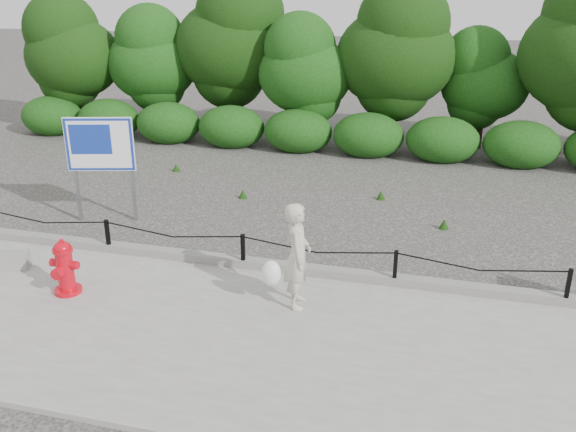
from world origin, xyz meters
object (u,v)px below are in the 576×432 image
(fire_hydrant, at_px, (65,268))
(advertising_sign, at_px, (100,149))
(pedestrian, at_px, (296,257))
(concrete_block, at_px, (2,261))

(fire_hydrant, height_order, advertising_sign, advertising_sign)
(pedestrian, relative_size, concrete_block, 1.86)
(fire_hydrant, relative_size, pedestrian, 0.55)
(pedestrian, height_order, concrete_block, pedestrian)
(pedestrian, distance_m, concrete_block, 5.06)
(advertising_sign, bearing_deg, pedestrian, -44.04)
(pedestrian, bearing_deg, concrete_block, 79.53)
(advertising_sign, bearing_deg, fire_hydrant, -85.75)
(concrete_block, bearing_deg, pedestrian, 0.79)
(concrete_block, bearing_deg, advertising_sign, 79.79)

